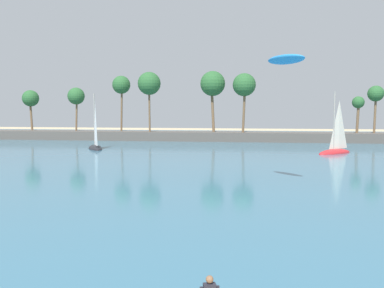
# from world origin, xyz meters

# --- Properties ---
(sea) EXTENTS (220.00, 107.93, 0.06)m
(sea) POSITION_xyz_m (0.00, 61.33, 0.03)
(sea) COLOR #386B84
(sea) RESTS_ON ground
(palm_headland) EXTENTS (107.63, 6.82, 13.60)m
(palm_headland) POSITION_xyz_m (0.35, 75.26, 4.01)
(palm_headland) COLOR #514C47
(palm_headland) RESTS_ON ground
(sailboat_near_shore) EXTENTS (5.97, 5.66, 9.18)m
(sailboat_near_shore) POSITION_xyz_m (13.83, 54.65, 0.89)
(sailboat_near_shore) COLOR red
(sailboat_near_shore) RESTS_ON sea
(sailboat_mid_bay) EXTENTS (4.69, 6.50, 9.22)m
(sailboat_mid_bay) POSITION_xyz_m (-21.67, 56.10, 0.89)
(sailboat_mid_bay) COLOR black
(sailboat_mid_bay) RESTS_ON sea
(kite_aloft_high_over_bay) EXTENTS (3.38, 3.63, 0.92)m
(kite_aloft_high_over_bay) POSITION_xyz_m (4.53, 27.52, 9.89)
(kite_aloft_high_over_bay) COLOR #237FD1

